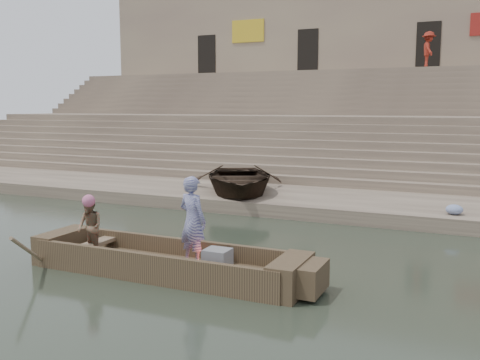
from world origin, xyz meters
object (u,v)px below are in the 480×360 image
Objects in this scene: television at (217,260)px; beached_rowboat at (238,179)px; rowing_man at (90,227)px; main_rowboat at (166,268)px; pedestrian at (429,50)px; standing_man at (193,221)px.

beached_rowboat is at bearing 111.62° from television.
rowing_man is at bearing -115.48° from beached_rowboat.
pedestrian is (2.64, 21.65, 6.04)m from main_rowboat.
main_rowboat is 1.12× the size of beached_rowboat.
main_rowboat is 1.82m from rowing_man.
standing_man is 0.89m from television.
pedestrian reaches higher than main_rowboat.
rowing_man is at bearing 23.73° from standing_man.
pedestrian is (4.30, 21.84, 5.34)m from rowing_man.
main_rowboat is at bearing 180.00° from television.
standing_man is (0.53, 0.14, 0.96)m from main_rowboat.
pedestrian is at bearing 85.98° from television.
television is 22.45m from pedestrian.
rowing_man is 2.58× the size of television.
television is at bearing -94.76° from beached_rowboat.
pedestrian is at bearing 46.48° from beached_rowboat.
rowing_man is (-2.20, -0.32, -0.26)m from standing_man.
standing_man reaches higher than beached_rowboat.
television is at bearing -177.88° from standing_man.
standing_man is 0.38× the size of beached_rowboat.
main_rowboat is 7.57m from beached_rowboat.
beached_rowboat is (-2.32, 7.18, -0.21)m from standing_man.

